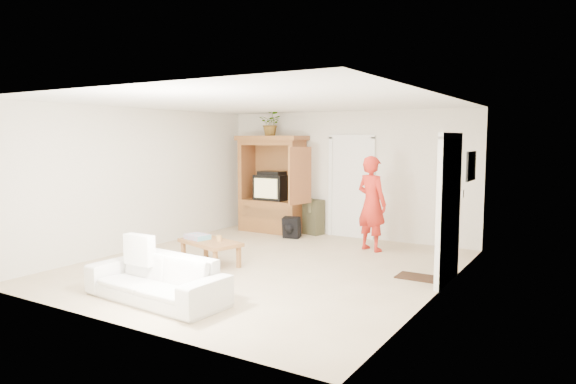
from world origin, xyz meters
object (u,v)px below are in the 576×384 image
(sofa, at_px, (156,278))
(coffee_table, at_px, (210,244))
(man, at_px, (372,203))
(armoire, at_px, (273,190))

(sofa, distance_m, coffee_table, 1.89)
(sofa, bearing_deg, coffee_table, 112.72)
(coffee_table, bearing_deg, man, 68.57)
(armoire, distance_m, man, 2.66)
(armoire, relative_size, coffee_table, 1.78)
(sofa, xyz_separation_m, coffee_table, (-0.61, 1.78, 0.06))
(man, xyz_separation_m, sofa, (-1.21, -4.15, -0.58))
(armoire, xyz_separation_m, coffee_table, (0.75, -3.04, -0.56))
(man, bearing_deg, sofa, 93.31)
(man, relative_size, sofa, 0.89)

